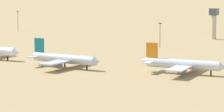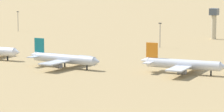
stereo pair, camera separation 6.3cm
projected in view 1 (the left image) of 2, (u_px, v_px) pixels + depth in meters
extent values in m
plane|color=tan|center=(75.00, 66.00, 288.76)|extent=(4000.00, 4000.00, 0.00)
cone|color=white|center=(17.00, 52.00, 303.73)|extent=(3.31, 4.12, 4.00)
cylinder|color=black|center=(8.00, 58.00, 306.51)|extent=(0.74, 0.74, 2.32)
cylinder|color=silver|center=(64.00, 59.00, 283.22)|extent=(32.26, 6.21, 4.01)
cone|color=silver|center=(97.00, 62.00, 274.20)|extent=(3.26, 4.01, 3.81)
cone|color=silver|center=(34.00, 55.00, 292.15)|extent=(4.23, 3.68, 3.41)
cube|color=#14727A|center=(39.00, 45.00, 289.76)|extent=(5.23, 0.86, 6.51)
cube|color=silver|center=(45.00, 55.00, 293.80)|extent=(3.67, 7.02, 0.36)
cube|color=silver|center=(34.00, 57.00, 287.03)|extent=(3.67, 7.02, 0.36)
cube|color=silver|center=(66.00, 60.00, 282.78)|extent=(9.01, 32.46, 0.56)
cylinder|color=slate|center=(78.00, 61.00, 288.80)|extent=(3.75, 2.45, 2.20)
cylinder|color=slate|center=(58.00, 66.00, 276.10)|extent=(3.75, 2.45, 2.20)
cylinder|color=black|center=(87.00, 68.00, 277.33)|extent=(0.70, 0.70, 2.20)
cylinder|color=black|center=(65.00, 65.00, 286.44)|extent=(0.70, 0.70, 2.20)
cylinder|color=black|center=(58.00, 66.00, 282.38)|extent=(0.70, 0.70, 2.20)
cylinder|color=silver|center=(183.00, 64.00, 266.69)|extent=(32.21, 5.82, 4.00)
cone|color=silver|center=(224.00, 67.00, 259.61)|extent=(3.21, 3.97, 3.80)
cone|color=silver|center=(145.00, 60.00, 273.70)|extent=(4.19, 3.63, 3.40)
cube|color=orange|center=(152.00, 50.00, 271.69)|extent=(5.23, 0.80, 6.51)
cube|color=silver|center=(155.00, 60.00, 275.96)|extent=(3.59, 6.98, 0.36)
cube|color=silver|center=(149.00, 63.00, 268.72)|extent=(3.59, 6.98, 0.36)
cube|color=silver|center=(185.00, 66.00, 266.37)|extent=(8.62, 32.37, 0.56)
cylinder|color=slate|center=(193.00, 67.00, 272.93)|extent=(3.72, 2.40, 2.20)
cylinder|color=slate|center=(182.00, 72.00, 259.36)|extent=(3.72, 2.40, 2.20)
cylinder|color=black|center=(211.00, 73.00, 262.16)|extent=(0.70, 0.70, 2.20)
cylinder|color=black|center=(181.00, 70.00, 269.89)|extent=(0.70, 0.70, 2.20)
cylinder|color=black|center=(178.00, 72.00, 265.55)|extent=(0.70, 0.70, 2.20)
cylinder|color=#C6B793|center=(214.00, 27.00, 402.76)|extent=(3.20, 3.20, 15.31)
cube|color=#4C5660|center=(214.00, 12.00, 401.44)|extent=(5.20, 5.20, 4.32)
cylinder|color=#59595E|center=(18.00, 22.00, 454.66)|extent=(0.36, 0.36, 13.88)
cube|color=#333333|center=(18.00, 12.00, 453.70)|extent=(1.80, 0.50, 0.50)
cylinder|color=#59595E|center=(160.00, 36.00, 358.47)|extent=(0.36, 0.36, 13.60)
cube|color=#333333|center=(160.00, 23.00, 357.53)|extent=(1.80, 0.50, 0.50)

